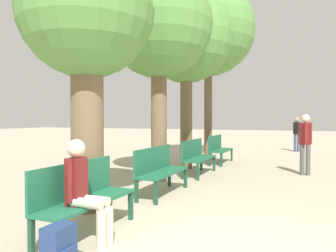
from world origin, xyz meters
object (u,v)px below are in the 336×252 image
bench_row_2 (196,155)px  person_seated (84,188)px  bench_row_3 (218,147)px  tree_row_1 (159,26)px  tree_row_0 (87,18)px  pedestrian_mid (297,132)px  bench_row_1 (159,167)px  backpack (59,250)px  tree_row_3 (208,31)px  bench_row_0 (82,193)px  pedestrian_near (305,140)px  tree_row_2 (186,38)px

bench_row_2 → person_seated: size_ratio=1.29×
bench_row_3 → tree_row_1: 4.89m
tree_row_0 → pedestrian_mid: (3.03, 11.74, -2.31)m
person_seated → bench_row_1: bearing=95.0°
bench_row_1 → bench_row_2: (0.00, 2.49, 0.00)m
bench_row_1 → backpack: (0.51, -3.51, -0.31)m
bench_row_2 → tree_row_3: (-0.63, 3.44, 4.29)m
bench_row_0 → tree_row_3: 9.47m
bench_row_3 → pedestrian_mid: size_ratio=1.05×
bench_row_0 → tree_row_0: size_ratio=0.37×
backpack → pedestrian_near: size_ratio=0.30×
pedestrian_near → bench_row_1: bearing=-127.7°
person_seated → backpack: size_ratio=2.63×
bench_row_2 → backpack: size_ratio=3.40×
tree_row_3 → pedestrian_near: (3.39, -2.36, -3.89)m
tree_row_2 → person_seated: tree_row_2 is taller
bench_row_2 → pedestrian_mid: 8.11m
bench_row_2 → person_seated: (0.24, -5.25, 0.14)m
bench_row_2 → person_seated: person_seated is taller
tree_row_2 → backpack: tree_row_2 is taller
tree_row_1 → tree_row_2: (0.00, 2.04, 0.18)m
tree_row_1 → tree_row_3: 4.63m
tree_row_2 → tree_row_3: tree_row_3 is taller
tree_row_0 → backpack: size_ratio=9.16×
tree_row_2 → tree_row_3: 2.61m
tree_row_1 → bench_row_1: bearing=-65.8°
bench_row_1 → pedestrian_mid: bearing=76.8°
tree_row_2 → backpack: 8.00m
bench_row_0 → bench_row_2: same height
bench_row_3 → tree_row_0: 7.04m
tree_row_2 → tree_row_0: bearing=-90.0°
bench_row_2 → pedestrian_near: pedestrian_near is taller
bench_row_0 → pedestrian_near: size_ratio=1.00×
bench_row_3 → pedestrian_near: 3.12m
tree_row_1 → tree_row_2: size_ratio=0.95×
bench_row_1 → pedestrian_near: 4.52m
backpack → pedestrian_near: pedestrian_near is taller
bench_row_3 → tree_row_0: size_ratio=0.37×
bench_row_3 → pedestrian_near: pedestrian_near is taller
bench_row_1 → tree_row_2: bearing=100.4°
bench_row_0 → tree_row_3: size_ratio=0.25×
bench_row_0 → backpack: bearing=-63.6°
tree_row_0 → bench_row_0: bearing=-57.0°
person_seated → pedestrian_near: 6.81m
bench_row_0 → person_seated: 0.39m
pedestrian_near → tree_row_2: bearing=-178.0°
bench_row_1 → backpack: 3.56m
tree_row_3 → pedestrian_mid: size_ratio=4.15×
bench_row_2 → tree_row_0: tree_row_0 is taller
tree_row_1 → person_seated: bearing=-78.1°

